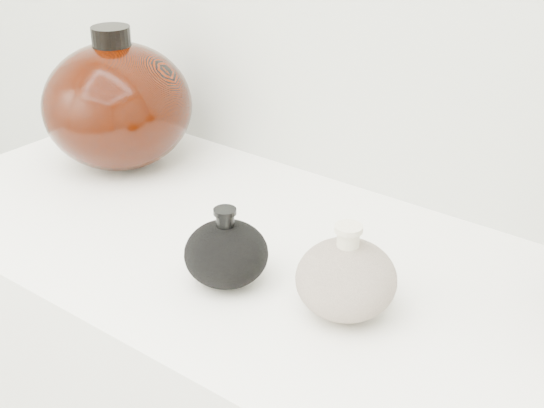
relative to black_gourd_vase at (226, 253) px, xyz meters
The scene contains 3 objects.
black_gourd_vase is the anchor object (origin of this frame).
cream_gourd_vase 0.16m from the black_gourd_vase, 12.76° to the left, with size 0.14×0.14×0.12m.
left_round_pot 0.42m from the black_gourd_vase, 155.77° to the left, with size 0.29×0.29×0.23m.
Camera 1 is at (0.51, 0.26, 1.42)m, focal length 50.00 mm.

